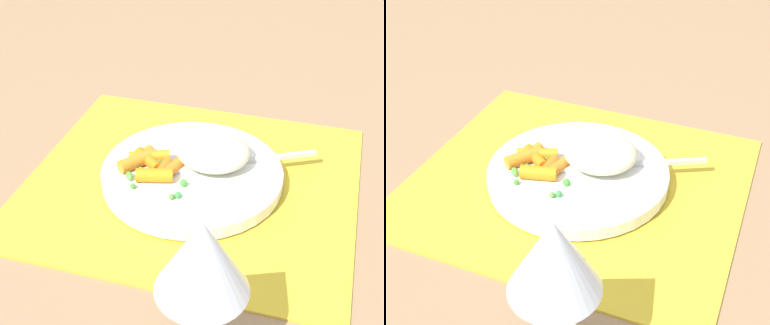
# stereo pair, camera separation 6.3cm
# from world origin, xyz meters

# --- Properties ---
(ground_plane) EXTENTS (2.40, 2.40, 0.00)m
(ground_plane) POSITION_xyz_m (0.00, 0.00, 0.00)
(ground_plane) COLOR #997551
(placemat) EXTENTS (0.42, 0.38, 0.01)m
(placemat) POSITION_xyz_m (0.00, 0.00, 0.00)
(placemat) COLOR gold
(placemat) RESTS_ON ground_plane
(plate) EXTENTS (0.24, 0.24, 0.02)m
(plate) POSITION_xyz_m (0.00, 0.00, 0.01)
(plate) COLOR white
(plate) RESTS_ON placemat
(rice_mound) EXTENTS (0.10, 0.09, 0.04)m
(rice_mound) POSITION_xyz_m (-0.02, -0.02, 0.04)
(rice_mound) COLOR beige
(rice_mound) RESTS_ON plate
(carrot_portion) EXTENTS (0.09, 0.07, 0.02)m
(carrot_portion) POSITION_xyz_m (0.05, 0.01, 0.03)
(carrot_portion) COLOR orange
(carrot_portion) RESTS_ON plate
(pea_scatter) EXTENTS (0.09, 0.09, 0.01)m
(pea_scatter) POSITION_xyz_m (0.04, 0.03, 0.03)
(pea_scatter) COLOR green
(pea_scatter) RESTS_ON plate
(fork) EXTENTS (0.19, 0.11, 0.01)m
(fork) POSITION_xyz_m (-0.04, -0.02, 0.03)
(fork) COLOR silver
(fork) RESTS_ON plate
(wine_glass) EXTENTS (0.08, 0.08, 0.16)m
(wine_glass) POSITION_xyz_m (-0.08, 0.25, 0.12)
(wine_glass) COLOR silver
(wine_glass) RESTS_ON ground_plane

